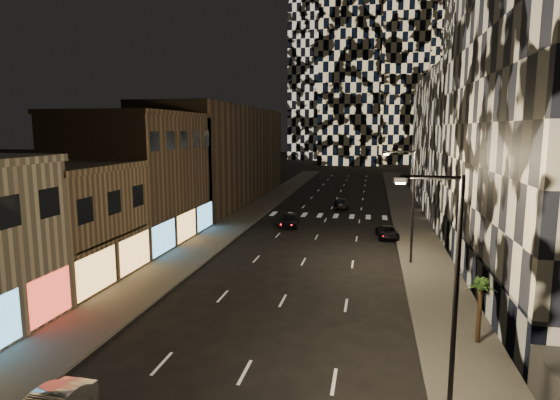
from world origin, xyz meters
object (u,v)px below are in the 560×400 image
at_px(car_dark_oncoming, 341,203).
at_px(palm_tree, 481,289).
at_px(car_dark_midlane, 290,220).
at_px(car_dark_rightlane, 387,232).
at_px(streetlight_far, 410,198).
at_px(streetlight_near, 450,275).

bearing_deg(car_dark_oncoming, palm_tree, 97.76).
distance_m(car_dark_midlane, car_dark_oncoming, 14.61).
bearing_deg(car_dark_rightlane, streetlight_far, -87.71).
height_order(streetlight_near, palm_tree, streetlight_near).
relative_size(streetlight_far, car_dark_midlane, 1.99).
relative_size(car_dark_oncoming, car_dark_rightlane, 1.13).
bearing_deg(car_dark_rightlane, palm_tree, -86.93).
bearing_deg(palm_tree, streetlight_near, -112.67).
distance_m(streetlight_far, car_dark_rightlane, 10.22).
distance_m(streetlight_near, car_dark_rightlane, 29.36).
bearing_deg(streetlight_near, car_dark_oncoming, 98.71).
height_order(car_dark_midlane, car_dark_oncoming, car_dark_midlane).
height_order(car_dark_rightlane, palm_tree, palm_tree).
relative_size(car_dark_midlane, palm_tree, 1.34).
distance_m(streetlight_far, car_dark_midlane, 17.73).
bearing_deg(streetlight_near, palm_tree, 67.33).
distance_m(streetlight_far, palm_tree, 14.52).
xyz_separation_m(streetlight_near, car_dark_rightlane, (-1.35, 28.94, -4.76)).
relative_size(streetlight_near, car_dark_midlane, 1.99).
bearing_deg(car_dark_rightlane, car_dark_midlane, 155.59).
xyz_separation_m(streetlight_far, car_dark_midlane, (-11.85, 12.36, -4.58)).
distance_m(car_dark_oncoming, car_dark_rightlane, 18.16).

